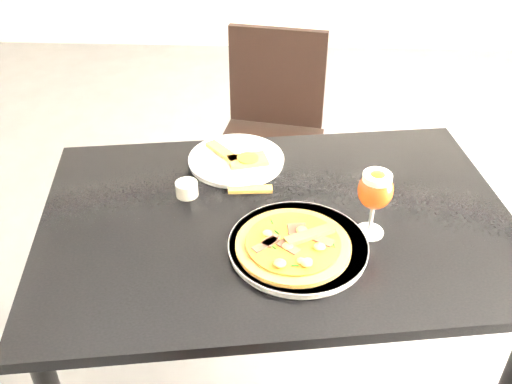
{
  "coord_description": "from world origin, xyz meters",
  "views": [
    {
      "loc": [
        -0.17,
        -1.21,
        1.65
      ],
      "look_at": [
        -0.22,
        -0.07,
        0.83
      ],
      "focal_mm": 40.0,
      "sensor_mm": 36.0,
      "label": 1
    }
  ],
  "objects_px": {
    "chair_far": "(271,134)",
    "beer_glass": "(375,191)",
    "pizza": "(294,244)",
    "dining_table": "(276,243)"
  },
  "relations": [
    {
      "from": "pizza",
      "to": "beer_glass",
      "type": "height_order",
      "value": "beer_glass"
    },
    {
      "from": "beer_glass",
      "to": "pizza",
      "type": "bearing_deg",
      "value": -156.39
    },
    {
      "from": "beer_glass",
      "to": "chair_far",
      "type": "bearing_deg",
      "value": 105.53
    },
    {
      "from": "chair_far",
      "to": "beer_glass",
      "type": "relative_size",
      "value": 5.01
    },
    {
      "from": "chair_far",
      "to": "beer_glass",
      "type": "distance_m",
      "value": 1.04
    },
    {
      "from": "chair_far",
      "to": "beer_glass",
      "type": "xyz_separation_m",
      "value": [
        0.26,
        -0.93,
        0.39
      ]
    },
    {
      "from": "dining_table",
      "to": "pizza",
      "type": "relative_size",
      "value": 4.82
    },
    {
      "from": "dining_table",
      "to": "pizza",
      "type": "height_order",
      "value": "pizza"
    },
    {
      "from": "pizza",
      "to": "beer_glass",
      "type": "bearing_deg",
      "value": 23.61
    },
    {
      "from": "pizza",
      "to": "beer_glass",
      "type": "xyz_separation_m",
      "value": [
        0.19,
        0.08,
        0.1
      ]
    }
  ]
}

